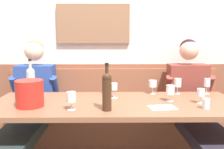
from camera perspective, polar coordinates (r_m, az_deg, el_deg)
The scene contains 19 objects.
room_wall_back at distance 3.03m, azimuth 0.34°, elevation 10.20°, with size 6.80×0.12×2.80m.
wood_wainscot_panel at distance 3.09m, azimuth 0.39°, elevation -6.78°, with size 6.80×0.03×0.99m, color brown.
wall_bench at distance 2.96m, azimuth 0.46°, elevation -11.88°, with size 2.46×0.42×0.94m.
dining_table at distance 2.21m, azimuth 0.81°, elevation -8.45°, with size 2.16×0.81×0.76m.
person_left_seat at distance 2.65m, azimuth -18.82°, elevation -7.02°, with size 0.51×1.23×1.28m.
person_right_seat at distance 2.67m, azimuth 18.77°, elevation -6.79°, with size 0.54×1.23×1.29m.
ice_bucket at distance 2.14m, azimuth -18.32°, elevation -4.14°, with size 0.22×0.22×0.22m, color red.
wine_bottle_clear_water at distance 2.51m, azimuth -18.06°, elevation -1.34°, with size 0.08×0.08×0.36m.
wine_bottle_amber_mid at distance 1.92m, azimuth -1.18°, elevation -3.58°, with size 0.07×0.07×0.37m.
wine_glass_center_front at distance 2.51m, azimuth 9.27°, elevation -2.22°, with size 0.08×0.08×0.14m.
wine_glass_near_bucket at distance 2.65m, azimuth 20.91°, elevation -1.95°, with size 0.06×0.06×0.16m.
wine_glass_mid_left at distance 2.26m, azimuth 19.66°, elevation -4.09°, with size 0.07×0.07×0.13m.
wine_glass_by_bottle at distance 2.56m, azimuth 14.80°, elevation -1.90°, with size 0.07×0.07×0.16m.
wine_glass_right_end at distance 2.30m, azimuth 0.46°, elevation -3.02°, with size 0.07×0.07×0.14m.
wine_glass_mid_right at distance 2.46m, azimuth -1.07°, elevation -2.34°, with size 0.07×0.07×0.14m.
wine_glass_left_end at distance 1.97m, azimuth -9.33°, elevation -5.33°, with size 0.07×0.07×0.14m.
wine_glass_center_rear at distance 2.26m, azimuth 13.18°, elevation -3.64°, with size 0.07×0.07×0.14m.
water_tumbler_right at distance 2.12m, azimuth 20.68°, elevation -6.26°, with size 0.06×0.06×0.08m, color silver.
tasting_sheet_left_guest at distance 2.07m, azimuth 11.48°, elevation -7.37°, with size 0.21×0.15×0.00m, color white.
Camera 1 is at (-0.05, -1.94, 1.33)m, focal length 39.98 mm.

